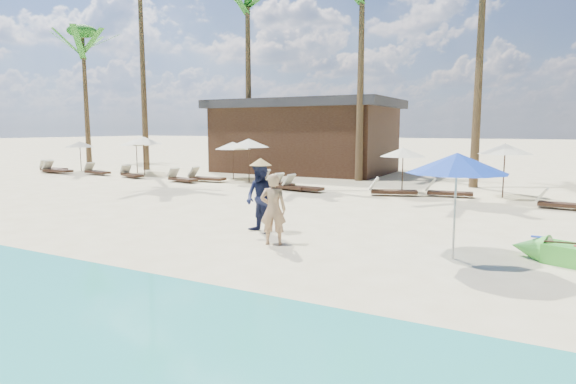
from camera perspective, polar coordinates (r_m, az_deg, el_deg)
The scene contains 29 objects.
ground at distance 10.43m, azimuth -0.79°, elevation -7.11°, with size 240.00×240.00×0.00m, color beige.
wet_sand_strip at distance 6.73m, azimuth -22.63°, elevation -16.14°, with size 240.00×4.50×0.01m, color tan.
tourist at distance 10.92m, azimuth -1.77°, elevation -2.07°, with size 0.59×0.39×1.63m, color tan.
vendor_green at distance 12.12m, azimuth -3.24°, elevation -0.75°, with size 0.87×0.67×1.78m, color #161B3D.
blue_umbrella at distance 10.19m, azimuth 19.39°, elevation 3.25°, with size 2.01×2.01×2.16m.
resort_parasol_0 at distance 32.50m, azimuth -23.45°, elevation 5.21°, with size 1.77×1.77×1.83m.
lounger_0_left at distance 32.97m, azimuth -26.07°, elevation 2.58°, with size 1.84×0.57×0.63m.
lounger_0_right at distance 32.23m, azimuth -26.37°, elevation 2.49°, with size 2.02×1.05×0.66m.
resort_parasol_1 at distance 29.83m, azimuth -17.56°, elevation 5.66°, with size 1.96×1.96×2.02m.
lounger_1_left at distance 31.33m, azimuth -25.78°, elevation 2.40°, with size 1.99×0.70×0.67m.
lounger_1_right at distance 29.53m, azimuth -21.79°, elevation 2.30°, with size 1.83×0.72×0.61m.
resort_parasol_2 at distance 28.20m, azimuth -16.75°, elevation 5.87°, with size 2.10×2.10×2.17m.
lounger_2_left at distance 27.17m, azimuth -18.14°, elevation 2.04°, with size 1.81×1.03×0.59m.
resort_parasol_3 at distance 25.12m, azimuth -6.55°, elevation 5.49°, with size 1.88×1.88×1.93m.
lounger_3_left at distance 24.24m, azimuth -12.56°, elevation 1.63°, with size 1.86×0.91×0.61m.
lounger_3_right at distance 24.21m, azimuth -9.80°, elevation 1.73°, with size 1.96×0.74×0.65m.
resort_parasol_4 at distance 23.63m, azimuth -4.68°, elevation 5.81°, with size 2.07×2.07×2.13m.
lounger_4_left at distance 21.66m, azimuth -1.77°, elevation 1.17°, with size 2.07×1.17×0.67m.
lounger_4_right at distance 20.68m, azimuth -0.04°, elevation 0.82°, with size 1.91×1.00×0.62m.
resort_parasol_5 at distance 19.81m, azimuth 13.48°, elevation 4.62°, with size 1.82×1.82×1.87m.
lounger_5_left at distance 20.23m, azimuth 1.55°, elevation 0.66°, with size 1.87×0.80×0.62m.
resort_parasol_6 at distance 20.01m, azimuth 24.35°, elevation 4.70°, with size 2.01×2.01×2.07m.
lounger_6_left at distance 19.35m, azimuth 12.04°, elevation 0.20°, with size 1.96×1.14×0.64m.
lounger_6_right at distance 19.61m, azimuth 18.28°, elevation 0.04°, with size 1.82×0.76×0.60m.
lounger_7_left at distance 18.14m, azimuth 29.72°, elevation -1.17°, with size 1.79×0.69×0.60m.
palm_0 at distance 38.61m, azimuth -23.10°, elevation 15.14°, with size 2.08×2.08×9.90m.
palm_2 at distance 29.14m, azimuth -4.82°, elevation 20.53°, with size 2.08×2.08×11.33m.
palm_3 at distance 25.24m, azimuth 8.77°, elevation 21.10°, with size 2.08×2.08×10.52m.
pavilion_west at distance 29.31m, azimuth 1.98°, elevation 6.70°, with size 10.80×6.60×4.30m.
Camera 1 is at (4.86, -8.84, 2.65)m, focal length 30.00 mm.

